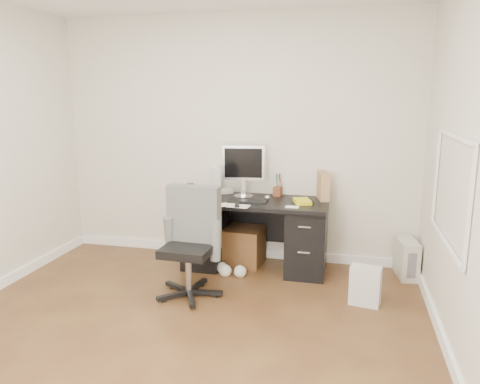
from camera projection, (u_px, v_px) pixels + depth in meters
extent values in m
plane|color=#452616|center=(174.00, 341.00, 3.57)|extent=(4.00, 4.00, 0.00)
cube|color=beige|center=(236.00, 139.00, 5.20)|extent=(4.00, 0.02, 2.70)
cube|color=beige|center=(477.00, 178.00, 2.85)|extent=(0.02, 4.00, 2.70)
cube|color=white|center=(235.00, 251.00, 5.45)|extent=(4.00, 0.03, 0.10)
cube|color=white|center=(454.00, 369.00, 3.12)|extent=(0.03, 4.00, 0.10)
cube|color=black|center=(255.00, 202.00, 4.93)|extent=(1.50, 0.70, 0.04)
cube|color=black|center=(206.00, 233.00, 5.13)|extent=(0.40, 0.60, 0.71)
cube|color=black|center=(307.00, 240.00, 4.88)|extent=(0.40, 0.60, 0.71)
cube|color=black|center=(261.00, 219.00, 5.30)|extent=(0.70, 0.03, 0.51)
cube|color=black|center=(247.00, 201.00, 4.81)|extent=(0.41, 0.15, 0.02)
sphere|color=#ACACB1|center=(267.00, 198.00, 4.90)|extent=(0.08, 0.08, 0.06)
cylinder|color=navy|center=(190.00, 191.00, 4.97)|extent=(0.09, 0.09, 0.17)
cube|color=white|center=(215.00, 180.00, 5.24)|extent=(0.23, 0.27, 0.29)
cube|color=olive|center=(323.00, 186.00, 4.92)|extent=(0.18, 0.28, 0.29)
cube|color=yellow|center=(303.00, 201.00, 4.79)|extent=(0.23, 0.26, 0.04)
cube|color=beige|center=(407.00, 258.00, 4.79)|extent=(0.23, 0.41, 0.39)
cube|color=silver|center=(365.00, 286.00, 4.15)|extent=(0.30, 0.24, 0.36)
cube|color=#532E18|center=(244.00, 246.00, 5.16)|extent=(0.44, 0.44, 0.41)
cube|color=slate|center=(197.00, 249.00, 5.37)|extent=(0.37, 0.32, 0.19)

